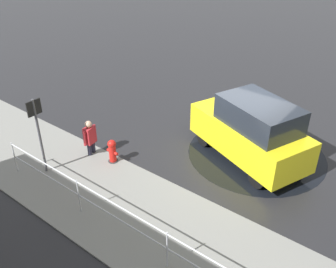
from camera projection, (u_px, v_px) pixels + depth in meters
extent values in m
plane|color=black|center=(238.00, 152.00, 12.16)|extent=(60.00, 60.00, 0.00)
cube|color=slate|center=(155.00, 225.00, 9.30)|extent=(24.00, 3.20, 0.04)
cube|color=yellow|center=(249.00, 136.00, 11.52)|extent=(4.25, 2.99, 0.99)
cube|color=#1E232B|center=(259.00, 115.00, 10.84)|extent=(2.72, 2.24, 0.77)
cylinder|color=black|center=(204.00, 137.00, 12.41)|extent=(0.64, 0.42, 0.60)
cylinder|color=black|center=(238.00, 126.00, 13.04)|extent=(0.64, 0.42, 0.60)
cylinder|color=black|center=(258.00, 178.00, 10.51)|extent=(0.64, 0.42, 0.60)
cylinder|color=black|center=(294.00, 163.00, 11.14)|extent=(0.64, 0.42, 0.60)
cylinder|color=red|center=(113.00, 154.00, 11.53)|extent=(0.22, 0.22, 0.62)
sphere|color=red|center=(112.00, 144.00, 11.35)|extent=(0.26, 0.26, 0.26)
cylinder|color=red|center=(116.00, 154.00, 11.41)|extent=(0.10, 0.09, 0.09)
cylinder|color=red|center=(109.00, 150.00, 11.58)|extent=(0.10, 0.09, 0.09)
cylinder|color=#2D2D2D|center=(113.00, 161.00, 11.68)|extent=(0.31, 0.31, 0.06)
cube|color=#B2262D|center=(90.00, 135.00, 11.70)|extent=(0.28, 0.39, 0.55)
sphere|color=tan|center=(88.00, 124.00, 11.50)|extent=(0.22, 0.22, 0.22)
cylinder|color=#1E1E2D|center=(93.00, 147.00, 12.02)|extent=(0.13, 0.13, 0.45)
cylinder|color=#1E1E2D|center=(90.00, 150.00, 11.89)|extent=(0.13, 0.13, 0.45)
cylinder|color=#B2262D|center=(95.00, 132.00, 11.88)|extent=(0.09, 0.09, 0.50)
cylinder|color=#B2262D|center=(85.00, 138.00, 11.52)|extent=(0.09, 0.09, 0.50)
cylinder|color=#B7BABF|center=(167.00, 250.00, 7.97)|extent=(0.04, 0.04, 1.05)
cylinder|color=#B7BABF|center=(79.00, 197.00, 9.47)|extent=(0.04, 0.04, 1.05)
cylinder|color=#B7BABF|center=(15.00, 158.00, 10.98)|extent=(0.04, 0.04, 1.05)
cylinder|color=#B7BABF|center=(167.00, 234.00, 7.73)|extent=(11.37, 0.04, 0.04)
cylinder|color=#B7BABF|center=(167.00, 249.00, 7.95)|extent=(11.37, 0.04, 0.04)
cylinder|color=#4C4C51|center=(40.00, 138.00, 10.66)|extent=(0.07, 0.07, 2.40)
cube|color=black|center=(34.00, 108.00, 10.17)|extent=(0.04, 0.44, 0.44)
cylinder|color=black|center=(256.00, 154.00, 12.10)|extent=(4.38, 4.38, 0.01)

